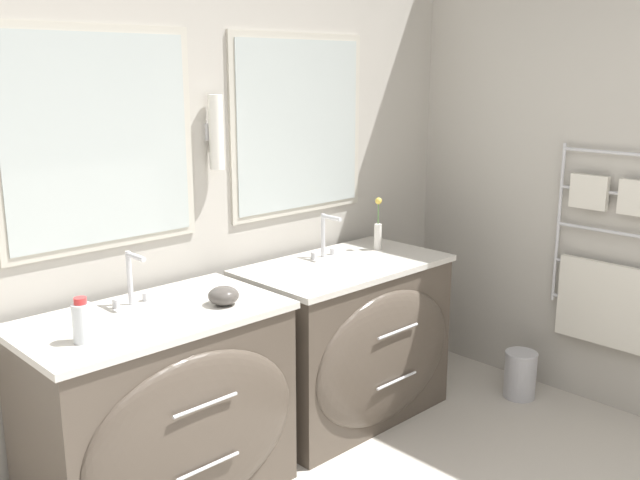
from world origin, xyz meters
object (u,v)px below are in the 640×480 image
vanity_left (162,410)px  vanity_right (350,341)px  amenity_bowl (224,296)px  toiletry_bottle (82,322)px  flower_vase (378,230)px  waste_bin (520,374)px

vanity_left → vanity_right: same height
amenity_bowl → vanity_right: bearing=4.8°
toiletry_bottle → flower_vase: 1.81m
toiletry_bottle → flower_vase: flower_vase is taller
vanity_right → toiletry_bottle: 1.55m
flower_vase → waste_bin: 1.15m
toiletry_bottle → vanity_left: bearing=10.2°
vanity_right → toiletry_bottle: bearing=-177.6°
vanity_left → amenity_bowl: (0.28, -0.07, 0.46)m
waste_bin → amenity_bowl: bearing=165.4°
vanity_left → vanity_right: size_ratio=1.00×
amenity_bowl → waste_bin: (1.70, -0.44, -0.74)m
flower_vase → waste_bin: bearing=-49.7°
vanity_left → toiletry_bottle: bearing=-169.8°
flower_vase → amenity_bowl: bearing=-171.3°
toiletry_bottle → flower_vase: (1.80, 0.17, 0.03)m
amenity_bowl → waste_bin: 1.91m
vanity_left → amenity_bowl: bearing=-14.1°
toiletry_bottle → waste_bin: (2.33, -0.45, -0.78)m
waste_bin → vanity_left: bearing=165.5°
flower_vase → vanity_right: bearing=-161.7°
vanity_left → vanity_right: (1.13, 0.00, 0.00)m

